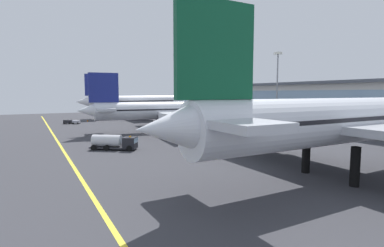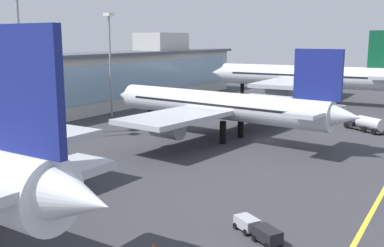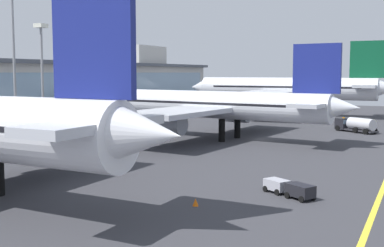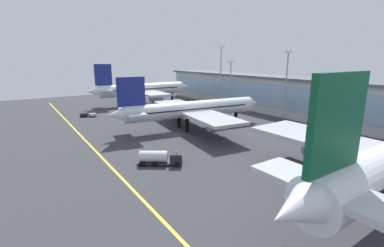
# 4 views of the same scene
# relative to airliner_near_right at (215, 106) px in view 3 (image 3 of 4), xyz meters

# --- Properties ---
(ground_plane) EXTENTS (202.65, 202.65, 0.00)m
(ground_plane) POSITION_rel_airliner_near_right_xyz_m (2.46, -8.09, -5.88)
(ground_plane) COLOR #38383D
(terminal_building) EXTENTS (147.75, 14.00, 19.42)m
(terminal_building) POSITION_rel_airliner_near_right_xyz_m (4.05, 41.73, 1.64)
(terminal_building) COLOR beige
(terminal_building) RESTS_ON ground
(airliner_near_right) EXTENTS (42.76, 50.29, 16.15)m
(airliner_near_right) POSITION_rel_airliner_near_right_xyz_m (0.00, 0.00, 0.00)
(airliner_near_right) COLOR black
(airliner_near_right) RESTS_ON ground
(airliner_far_right) EXTENTS (50.34, 57.84, 19.75)m
(airliner_far_right) POSITION_rel_airliner_near_right_xyz_m (53.72, 1.11, 1.33)
(airliner_far_right) COLOR black
(airliner_far_right) RESTS_ON ground
(fuel_tanker_truck) EXTENTS (7.17, 8.81, 2.90)m
(fuel_tanker_truck) POSITION_rel_airliner_near_right_xyz_m (20.83, -21.12, -4.38)
(fuel_tanker_truck) COLOR black
(fuel_tanker_truck) RESTS_ON ground
(baggage_tug_near) EXTENTS (4.27, 5.57, 1.40)m
(baggage_tug_near) POSITION_rel_airliner_near_right_xyz_m (-35.01, -22.30, -5.09)
(baggage_tug_near) COLOR black
(baggage_tug_near) RESTS_ON ground
(apron_light_mast_west) EXTENTS (1.80, 1.80, 23.30)m
(apron_light_mast_west) POSITION_rel_airliner_near_right_xyz_m (8.64, 32.21, 9.39)
(apron_light_mast_west) COLOR gray
(apron_light_mast_west) RESTS_ON ground
(apron_light_mast_centre) EXTENTS (1.80, 1.80, 25.66)m
(apron_light_mast_centre) POSITION_rel_airliner_near_right_xyz_m (-19.59, 27.30, 10.69)
(apron_light_mast_centre) COLOR gray
(apron_light_mast_centre) RESTS_ON ground
(apron_light_mast_east) EXTENTS (1.80, 1.80, 20.08)m
(apron_light_mast_east) POSITION_rel_airliner_near_right_xyz_m (-13.34, 27.11, 7.59)
(apron_light_mast_east) COLOR gray
(apron_light_mast_east) RESTS_ON ground
(safety_cone) EXTENTS (0.53, 0.53, 0.66)m
(safety_cone) POSITION_rel_airliner_near_right_xyz_m (-41.95, -15.73, -5.55)
(safety_cone) COLOR orange
(safety_cone) RESTS_ON ground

